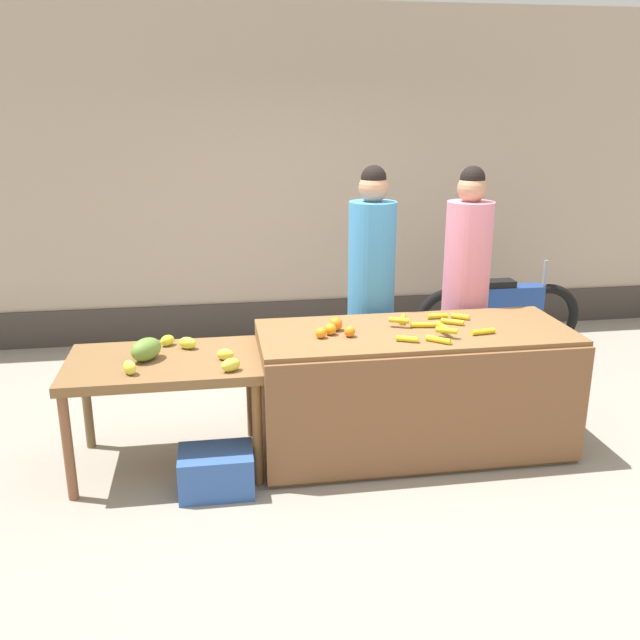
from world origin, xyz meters
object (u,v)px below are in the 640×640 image
produce_crate (216,471)px  vendor_woman_pink_shirt (465,289)px  parked_motorcycle (498,312)px  produce_sack (287,374)px  vendor_woman_blue_shirt (371,292)px

produce_crate → vendor_woman_pink_shirt: bearing=27.8°
vendor_woman_pink_shirt → parked_motorcycle: bearing=54.4°
parked_motorcycle → produce_sack: bearing=-156.7°
vendor_woman_pink_shirt → parked_motorcycle: 1.38m
parked_motorcycle → vendor_woman_blue_shirt: bearing=-145.2°
parked_motorcycle → produce_crate: bearing=-142.2°
produce_crate → parked_motorcycle: bearing=37.8°
produce_crate → produce_sack: size_ratio=0.81×
vendor_woman_blue_shirt → parked_motorcycle: bearing=34.8°
vendor_woman_blue_shirt → produce_crate: bearing=-138.9°
vendor_woman_blue_shirt → produce_crate: vendor_woman_blue_shirt is taller
produce_crate → produce_sack: (0.55, 1.14, 0.14)m
parked_motorcycle → produce_crate: parked_motorcycle is taller
vendor_woman_pink_shirt → vendor_woman_blue_shirt: bearing=177.9°
parked_motorcycle → produce_crate: size_ratio=3.64×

